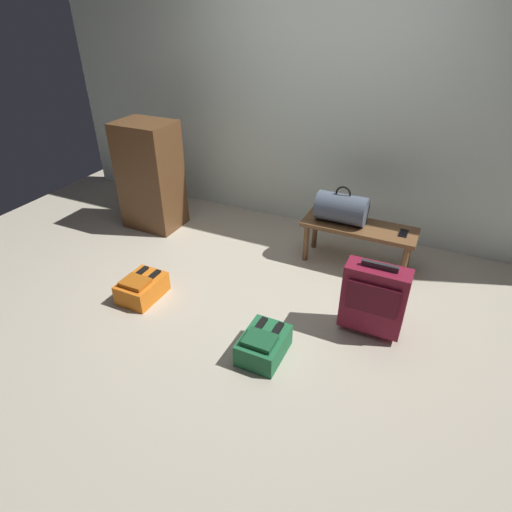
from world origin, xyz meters
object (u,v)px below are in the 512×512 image
bench (359,232)px  side_cabinet (151,176)px  duffel_bag_slate (342,208)px  backpack_green (264,345)px  cell_phone (403,233)px  backpack_orange (142,288)px  suitcase_upright_burgundy (374,298)px

bench → side_cabinet: size_ratio=0.91×
duffel_bag_slate → backpack_green: (-0.10, -1.43, -0.44)m
cell_phone → backpack_orange: size_ratio=0.38×
cell_phone → side_cabinet: 2.54m
backpack_orange → backpack_green: (1.18, -0.17, 0.00)m
bench → suitcase_upright_burgundy: (0.33, -0.88, -0.03)m
bench → cell_phone: size_ratio=6.94×
bench → side_cabinet: side_cabinet is taller
duffel_bag_slate → side_cabinet: size_ratio=0.40×
bench → cell_phone: cell_phone is taller
duffel_bag_slate → cell_phone: size_ratio=3.06×
cell_phone → backpack_green: size_ratio=0.38×
cell_phone → backpack_orange: (-1.83, -1.27, -0.31)m
suitcase_upright_burgundy → backpack_orange: size_ratio=1.58×
backpack_orange → duffel_bag_slate: bearing=44.4°
suitcase_upright_burgundy → backpack_orange: (-1.78, -0.38, -0.22)m
duffel_bag_slate → backpack_orange: duffel_bag_slate is taller
bench → backpack_orange: 1.94m
backpack_green → side_cabinet: 2.32m
suitcase_upright_burgundy → backpack_green: size_ratio=1.58×
cell_phone → backpack_orange: 2.25m
duffel_bag_slate → backpack_orange: 1.85m
suitcase_upright_burgundy → backpack_orange: bearing=-168.0°
bench → cell_phone: (0.38, 0.01, 0.07)m
bench → duffel_bag_slate: size_ratio=2.27×
cell_phone → duffel_bag_slate: bearing=-178.8°
duffel_bag_slate → side_cabinet: (-1.98, -0.13, 0.02)m
bench → duffel_bag_slate: duffel_bag_slate is taller
cell_phone → backpack_green: cell_phone is taller
side_cabinet → suitcase_upright_burgundy: bearing=-16.7°
duffel_bag_slate → suitcase_upright_burgundy: size_ratio=0.73×
bench → backpack_green: bearing=-101.1°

